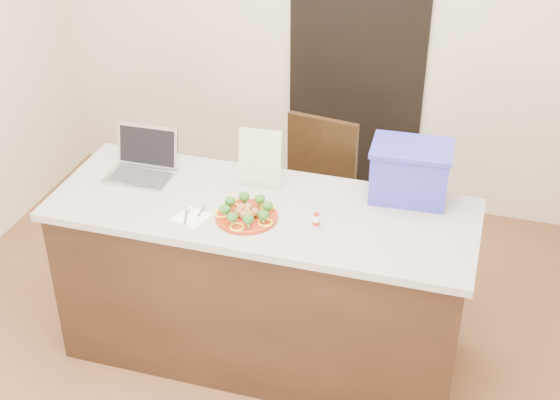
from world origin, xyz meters
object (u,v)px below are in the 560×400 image
(napkin, at_px, (191,217))
(laptop, at_px, (143,162))
(chair, at_px, (317,190))
(yogurt_bottle, at_px, (316,221))
(island, at_px, (263,282))
(blue_box, at_px, (410,172))
(plate, at_px, (246,216))

(napkin, relative_size, laptop, 0.43)
(napkin, distance_m, chair, 1.14)
(yogurt_bottle, bearing_deg, island, 161.11)
(island, relative_size, chair, 2.12)
(napkin, bearing_deg, chair, 70.62)
(laptop, relative_size, blue_box, 0.85)
(island, xyz_separation_m, napkin, (-0.29, -0.19, 0.46))
(napkin, height_order, laptop, laptop)
(chair, bearing_deg, island, -86.41)
(plate, bearing_deg, blue_box, 30.65)
(laptop, bearing_deg, island, -12.68)
(laptop, bearing_deg, napkin, -41.10)
(island, relative_size, blue_box, 5.20)
(island, distance_m, chair, 0.83)
(napkin, bearing_deg, laptop, 140.00)
(plate, relative_size, blue_box, 0.74)
(napkin, bearing_deg, yogurt_bottle, 8.90)
(blue_box, bearing_deg, plate, -152.19)
(plate, xyz_separation_m, laptop, (-0.64, 0.26, 0.05))
(yogurt_bottle, bearing_deg, plate, -176.37)
(plate, xyz_separation_m, blue_box, (0.70, 0.41, 0.13))
(napkin, xyz_separation_m, yogurt_bottle, (0.58, 0.09, 0.03))
(plate, height_order, yogurt_bottle, yogurt_bottle)
(island, distance_m, laptop, 0.87)
(blue_box, relative_size, chair, 0.41)
(plate, relative_size, laptop, 0.88)
(napkin, bearing_deg, plate, 15.67)
(island, bearing_deg, chair, 84.96)
(island, height_order, chair, chair)
(plate, distance_m, blue_box, 0.82)
(island, bearing_deg, laptop, 168.41)
(chair, bearing_deg, plate, -87.90)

